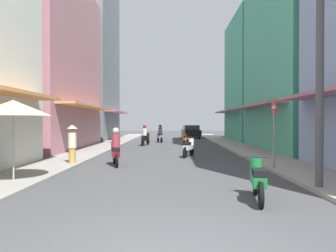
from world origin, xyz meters
The scene contains 18 objects.
ground_plane centered at (0.00, 16.28, 0.00)m, with size 89.23×89.23×0.00m, color #424244.
sidewalk_left centered at (-4.73, 16.28, 0.06)m, with size 2.10×48.56×0.12m, color gray.
sidewalk_right centered at (4.73, 16.28, 0.06)m, with size 2.10×48.56×0.12m, color #9E9991.
building_left_mid centered at (-8.78, 16.60, 5.57)m, with size 7.05×10.96×11.15m.
building_left_far centered at (-8.78, 27.46, 8.86)m, with size 7.05×8.84×17.74m.
building_right_mid centered at (8.78, 15.92, 8.95)m, with size 7.05×10.20×17.92m.
building_right_far centered at (8.78, 25.79, 5.76)m, with size 7.05×8.55×11.52m.
motorbike_white centered at (0.98, 12.36, 0.50)m, with size 0.78×1.73×0.96m.
motorbike_maroon centered at (-2.25, 8.96, 0.70)m, with size 0.67×1.77×1.58m.
motorbike_green centered at (2.05, 3.14, 0.50)m, with size 0.58×1.80×0.96m.
motorbike_silver centered at (-0.94, 23.85, 0.70)m, with size 0.68×1.77×1.58m.
motorbike_black centered at (-1.93, 20.32, 0.70)m, with size 0.66×1.77×1.58m.
motorbike_orange centered at (1.18, 20.27, 0.50)m, with size 0.55×1.80×0.96m.
parked_car centered at (2.25, 31.08, 0.74)m, with size 2.02×4.20×1.45m.
pedestrian_midway centered at (-4.00, 8.79, 0.96)m, with size 0.44×0.44×1.70m.
vendor_umbrella centered at (-4.49, 4.91, 2.22)m, with size 2.14×2.14×2.44m.
utility_pole centered at (3.93, 4.15, 3.67)m, with size 0.20×1.20×7.19m.
street_sign_no_entry centered at (3.83, 7.51, 1.72)m, with size 0.07×0.60×2.65m.
Camera 1 is at (0.06, -4.21, 1.82)m, focal length 34.11 mm.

